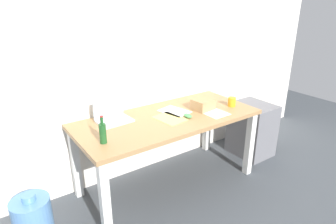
{
  "coord_description": "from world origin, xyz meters",
  "views": [
    {
      "loc": [
        -1.51,
        -2.15,
        1.84
      ],
      "look_at": [
        0.0,
        0.0,
        0.81
      ],
      "focal_mm": 31.58,
      "sensor_mm": 36.0,
      "label": 1
    }
  ],
  "objects_px": {
    "laptop_left": "(113,116)",
    "cardboard_box": "(203,104)",
    "coffee_mug": "(232,102)",
    "water_cooler_jug": "(34,222)",
    "filing_cabinet": "(252,129)",
    "beer_bottle": "(103,133)",
    "desk": "(168,126)",
    "computer_mouse": "(188,116)"
  },
  "relations": [
    {
      "from": "laptop_left",
      "to": "desk",
      "type": "bearing_deg",
      "value": -24.22
    },
    {
      "from": "desk",
      "to": "beer_bottle",
      "type": "xyz_separation_m",
      "value": [
        -0.73,
        -0.15,
        0.18
      ]
    },
    {
      "from": "laptop_left",
      "to": "cardboard_box",
      "type": "distance_m",
      "value": 0.92
    },
    {
      "from": "computer_mouse",
      "to": "filing_cabinet",
      "type": "xyz_separation_m",
      "value": [
        1.07,
        0.07,
        -0.45
      ]
    },
    {
      "from": "laptop_left",
      "to": "cardboard_box",
      "type": "bearing_deg",
      "value": -16.08
    },
    {
      "from": "beer_bottle",
      "to": "filing_cabinet",
      "type": "xyz_separation_m",
      "value": [
        1.95,
        0.1,
        -0.52
      ]
    },
    {
      "from": "computer_mouse",
      "to": "filing_cabinet",
      "type": "distance_m",
      "value": 1.16
    },
    {
      "from": "laptop_left",
      "to": "water_cooler_jug",
      "type": "relative_size",
      "value": 0.68
    },
    {
      "from": "desk",
      "to": "water_cooler_jug",
      "type": "distance_m",
      "value": 1.4
    },
    {
      "from": "beer_bottle",
      "to": "computer_mouse",
      "type": "bearing_deg",
      "value": 2.08
    },
    {
      "from": "cardboard_box",
      "to": "coffee_mug",
      "type": "bearing_deg",
      "value": -17.7
    },
    {
      "from": "filing_cabinet",
      "to": "water_cooler_jug",
      "type": "bearing_deg",
      "value": -179.4
    },
    {
      "from": "desk",
      "to": "cardboard_box",
      "type": "distance_m",
      "value": 0.44
    },
    {
      "from": "computer_mouse",
      "to": "filing_cabinet",
      "type": "bearing_deg",
      "value": 7.36
    },
    {
      "from": "laptop_left",
      "to": "filing_cabinet",
      "type": "bearing_deg",
      "value": -8.78
    },
    {
      "from": "laptop_left",
      "to": "computer_mouse",
      "type": "distance_m",
      "value": 0.71
    },
    {
      "from": "desk",
      "to": "computer_mouse",
      "type": "relative_size",
      "value": 17.86
    },
    {
      "from": "computer_mouse",
      "to": "beer_bottle",
      "type": "bearing_deg",
      "value": -174.35
    },
    {
      "from": "laptop_left",
      "to": "beer_bottle",
      "type": "distance_m",
      "value": 0.45
    },
    {
      "from": "beer_bottle",
      "to": "water_cooler_jug",
      "type": "distance_m",
      "value": 0.87
    },
    {
      "from": "coffee_mug",
      "to": "computer_mouse",
      "type": "bearing_deg",
      "value": 177.81
    },
    {
      "from": "coffee_mug",
      "to": "water_cooler_jug",
      "type": "relative_size",
      "value": 0.2
    },
    {
      "from": "laptop_left",
      "to": "coffee_mug",
      "type": "distance_m",
      "value": 1.25
    },
    {
      "from": "cardboard_box",
      "to": "water_cooler_jug",
      "type": "distance_m",
      "value": 1.83
    },
    {
      "from": "laptop_left",
      "to": "coffee_mug",
      "type": "relative_size",
      "value": 3.33
    },
    {
      "from": "desk",
      "to": "cardboard_box",
      "type": "relative_size",
      "value": 8.81
    },
    {
      "from": "laptop_left",
      "to": "water_cooler_jug",
      "type": "height_order",
      "value": "laptop_left"
    },
    {
      "from": "water_cooler_jug",
      "to": "desk",
      "type": "bearing_deg",
      "value": 3.22
    },
    {
      "from": "laptop_left",
      "to": "cardboard_box",
      "type": "xyz_separation_m",
      "value": [
        0.88,
        -0.25,
        0.01
      ]
    },
    {
      "from": "beer_bottle",
      "to": "filing_cabinet",
      "type": "height_order",
      "value": "beer_bottle"
    },
    {
      "from": "desk",
      "to": "beer_bottle",
      "type": "relative_size",
      "value": 7.78
    },
    {
      "from": "laptop_left",
      "to": "computer_mouse",
      "type": "height_order",
      "value": "laptop_left"
    },
    {
      "from": "water_cooler_jug",
      "to": "filing_cabinet",
      "type": "relative_size",
      "value": 0.73
    },
    {
      "from": "beer_bottle",
      "to": "computer_mouse",
      "type": "distance_m",
      "value": 0.88
    },
    {
      "from": "water_cooler_jug",
      "to": "coffee_mug",
      "type": "bearing_deg",
      "value": -1.86
    },
    {
      "from": "water_cooler_jug",
      "to": "beer_bottle",
      "type": "bearing_deg",
      "value": -7.34
    },
    {
      "from": "beer_bottle",
      "to": "desk",
      "type": "bearing_deg",
      "value": 11.69
    },
    {
      "from": "beer_bottle",
      "to": "filing_cabinet",
      "type": "relative_size",
      "value": 0.36
    },
    {
      "from": "laptop_left",
      "to": "coffee_mug",
      "type": "xyz_separation_m",
      "value": [
        1.2,
        -0.35,
        0.0
      ]
    },
    {
      "from": "desk",
      "to": "coffee_mug",
      "type": "relative_size",
      "value": 18.8
    },
    {
      "from": "beer_bottle",
      "to": "computer_mouse",
      "type": "relative_size",
      "value": 2.3
    },
    {
      "from": "laptop_left",
      "to": "beer_bottle",
      "type": "xyz_separation_m",
      "value": [
        -0.25,
        -0.36,
        0.04
      ]
    }
  ]
}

